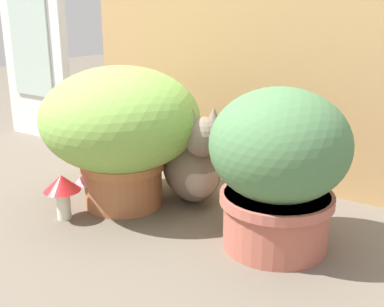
# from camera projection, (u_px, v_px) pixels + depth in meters

# --- Properties ---
(ground_plane) EXTENTS (6.00, 6.00, 0.00)m
(ground_plane) POSITION_uv_depth(u_px,v_px,m) (126.00, 214.00, 1.37)
(ground_plane) COLOR #675D50
(cardboard_backdrop) EXTENTS (1.10, 0.03, 0.85)m
(cardboard_backdrop) POSITION_uv_depth(u_px,v_px,m) (231.00, 50.00, 1.57)
(cardboard_backdrop) COLOR tan
(cardboard_backdrop) RESTS_ON ground
(window_panel_white) EXTENTS (0.36, 0.05, 0.81)m
(window_panel_white) POSITION_uv_depth(u_px,v_px,m) (34.00, 42.00, 2.04)
(window_panel_white) COLOR white
(window_panel_white) RESTS_ON ground
(grass_planter) EXTENTS (0.45, 0.45, 0.41)m
(grass_planter) POSITION_uv_depth(u_px,v_px,m) (121.00, 126.00, 1.37)
(grass_planter) COLOR #AC6941
(grass_planter) RESTS_ON ground
(leafy_planter) EXTENTS (0.33, 0.33, 0.39)m
(leafy_planter) POSITION_uv_depth(u_px,v_px,m) (279.00, 165.00, 1.14)
(leafy_planter) COLOR #B45F4E
(leafy_planter) RESTS_ON ground
(cat) EXTENTS (0.32, 0.33, 0.32)m
(cat) POSITION_uv_depth(u_px,v_px,m) (193.00, 162.00, 1.43)
(cat) COLOR #7C6B5B
(cat) RESTS_ON ground
(mushroom_ornament_red) EXTENTS (0.10, 0.10, 0.13)m
(mushroom_ornament_red) POSITION_uv_depth(u_px,v_px,m) (62.00, 187.00, 1.32)
(mushroom_ornament_red) COLOR silver
(mushroom_ornament_red) RESTS_ON ground
(mushroom_ornament_pink) EXTENTS (0.10, 0.10, 0.13)m
(mushroom_ornament_pink) POSITION_uv_depth(u_px,v_px,m) (93.00, 177.00, 1.40)
(mushroom_ornament_pink) COLOR silver
(mushroom_ornament_pink) RESTS_ON ground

